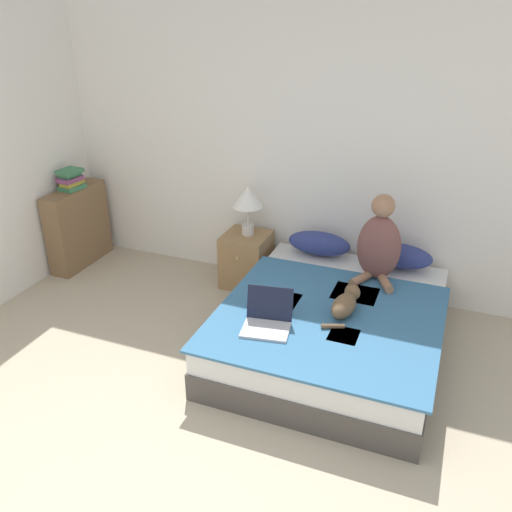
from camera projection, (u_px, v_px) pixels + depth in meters
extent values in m
cube|color=white|center=(310.00, 154.00, 4.84)|extent=(5.87, 0.05, 2.55)
cube|color=#4C4742|center=(332.00, 337.00, 4.30)|extent=(1.58, 1.96, 0.22)
cube|color=silver|center=(334.00, 316.00, 4.21)|extent=(1.56, 1.93, 0.18)
cube|color=teal|center=(328.00, 317.00, 4.01)|extent=(1.63, 1.57, 0.02)
cube|color=#5B9384|center=(284.00, 301.00, 4.22)|extent=(0.22, 0.27, 0.01)
cube|color=#5B9384|center=(344.00, 335.00, 3.78)|extent=(0.20, 0.21, 0.01)
cube|color=#5B9384|center=(355.00, 294.00, 4.31)|extent=(0.35, 0.30, 0.01)
ellipsoid|color=navy|center=(319.00, 243.00, 4.92)|extent=(0.57, 0.26, 0.21)
ellipsoid|color=navy|center=(399.00, 256.00, 4.69)|extent=(0.57, 0.26, 0.21)
ellipsoid|color=brown|center=(379.00, 248.00, 4.42)|extent=(0.36, 0.20, 0.56)
sphere|color=#9E7051|center=(383.00, 206.00, 4.27)|extent=(0.19, 0.19, 0.19)
cylinder|color=#9E7051|center=(361.00, 279.00, 4.46)|extent=(0.17, 0.26, 0.07)
cylinder|color=#9E7051|center=(385.00, 283.00, 4.39)|extent=(0.17, 0.26, 0.07)
ellipsoid|color=brown|center=(344.00, 306.00, 3.98)|extent=(0.20, 0.32, 0.16)
sphere|color=brown|center=(352.00, 293.00, 4.11)|extent=(0.12, 0.12, 0.12)
cone|color=brown|center=(349.00, 286.00, 4.10)|extent=(0.05, 0.05, 0.05)
cone|color=brown|center=(357.00, 288.00, 4.07)|extent=(0.05, 0.05, 0.05)
cylinder|color=brown|center=(333.00, 326.00, 3.85)|extent=(0.17, 0.09, 0.03)
cube|color=#B7B7BC|center=(266.00, 330.00, 3.82)|extent=(0.37, 0.30, 0.02)
cube|color=black|center=(270.00, 303.00, 3.90)|extent=(0.34, 0.12, 0.25)
cube|color=#937047|center=(246.00, 259.00, 5.22)|extent=(0.42, 0.42, 0.52)
sphere|color=tan|center=(237.00, 258.00, 4.98)|extent=(0.03, 0.03, 0.03)
cylinder|color=beige|center=(248.00, 229.00, 5.09)|extent=(0.11, 0.11, 0.10)
cylinder|color=beige|center=(248.00, 216.00, 5.03)|extent=(0.02, 0.02, 0.18)
cone|color=white|center=(248.00, 197.00, 4.95)|extent=(0.28, 0.28, 0.19)
cube|color=brown|center=(78.00, 227.00, 5.57)|extent=(0.22, 0.75, 0.81)
cube|color=#3D7A51|center=(72.00, 187.00, 5.37)|extent=(0.20, 0.25, 0.04)
cube|color=gold|center=(72.00, 183.00, 5.37)|extent=(0.15, 0.23, 0.04)
cube|color=#844270|center=(70.00, 179.00, 5.34)|extent=(0.19, 0.25, 0.04)
cube|color=#3D7A51|center=(70.00, 175.00, 5.33)|extent=(0.15, 0.19, 0.04)
cube|color=#3D7A51|center=(70.00, 171.00, 5.31)|extent=(0.21, 0.23, 0.04)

